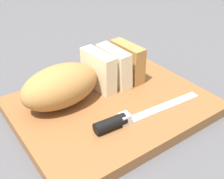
# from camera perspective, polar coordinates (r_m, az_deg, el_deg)

# --- Properties ---
(ground_plane) EXTENTS (3.00, 3.00, 0.00)m
(ground_plane) POSITION_cam_1_polar(r_m,az_deg,el_deg) (0.62, 0.00, -4.27)
(ground_plane) COLOR #4C4C51
(cutting_board) EXTENTS (0.40, 0.32, 0.02)m
(cutting_board) POSITION_cam_1_polar(r_m,az_deg,el_deg) (0.61, 0.00, -3.36)
(cutting_board) COLOR brown
(cutting_board) RESTS_ON ground_plane
(bread_loaf) EXTENTS (0.29, 0.11, 0.09)m
(bread_loaf) POSITION_cam_1_polar(r_m,az_deg,el_deg) (0.60, -6.48, 2.22)
(bread_loaf) COLOR #A8753D
(bread_loaf) RESTS_ON cutting_board
(bread_knife) EXTENTS (0.25, 0.04, 0.02)m
(bread_knife) POSITION_cam_1_polar(r_m,az_deg,el_deg) (0.54, 2.42, -6.14)
(bread_knife) COLOR silver
(bread_knife) RESTS_ON cutting_board
(crumb_near_knife) EXTENTS (0.00, 0.00, 0.00)m
(crumb_near_knife) POSITION_cam_1_polar(r_m,az_deg,el_deg) (0.62, -3.27, -1.11)
(crumb_near_knife) COLOR tan
(crumb_near_knife) RESTS_ON cutting_board
(crumb_near_loaf) EXTENTS (0.00, 0.00, 0.00)m
(crumb_near_loaf) POSITION_cam_1_polar(r_m,az_deg,el_deg) (0.62, 3.76, -0.90)
(crumb_near_loaf) COLOR tan
(crumb_near_loaf) RESTS_ON cutting_board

